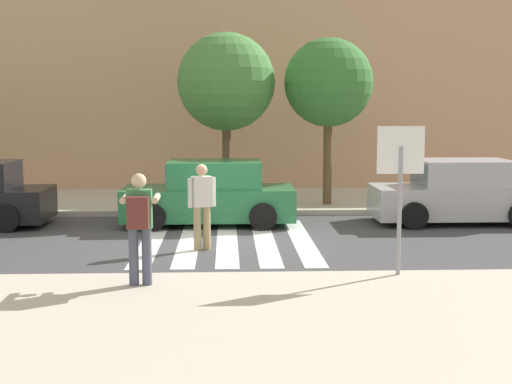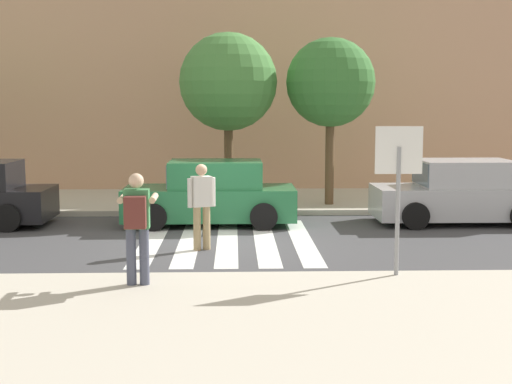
{
  "view_description": "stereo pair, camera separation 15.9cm",
  "coord_description": "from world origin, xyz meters",
  "px_view_note": "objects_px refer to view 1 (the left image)",
  "views": [
    {
      "loc": [
        -0.01,
        -14.74,
        2.92
      ],
      "look_at": [
        0.6,
        -0.2,
        1.1
      ],
      "focal_mm": 50.0,
      "sensor_mm": 36.0,
      "label": 1
    },
    {
      "loc": [
        0.15,
        -14.75,
        2.92
      ],
      "look_at": [
        0.6,
        -0.2,
        1.1
      ],
      "focal_mm": 50.0,
      "sensor_mm": 36.0,
      "label": 2
    }
  ],
  "objects_px": {
    "photographer_with_backpack": "(139,219)",
    "parked_car_green": "(210,195)",
    "parked_car_silver": "(459,193)",
    "stop_sign": "(400,167)",
    "street_tree_center": "(226,82)",
    "pedestrian_crossing": "(202,202)",
    "street_tree_east": "(328,83)"
  },
  "relations": [
    {
      "from": "photographer_with_backpack",
      "to": "parked_car_green",
      "type": "height_order",
      "value": "photographer_with_backpack"
    },
    {
      "from": "parked_car_green",
      "to": "parked_car_silver",
      "type": "relative_size",
      "value": 1.0
    },
    {
      "from": "stop_sign",
      "to": "photographer_with_backpack",
      "type": "distance_m",
      "value": 4.22
    },
    {
      "from": "stop_sign",
      "to": "parked_car_silver",
      "type": "height_order",
      "value": "stop_sign"
    },
    {
      "from": "stop_sign",
      "to": "street_tree_center",
      "type": "xyz_separation_m",
      "value": [
        -2.78,
        8.27,
        1.59
      ]
    },
    {
      "from": "photographer_with_backpack",
      "to": "street_tree_center",
      "type": "distance_m",
      "value": 9.2
    },
    {
      "from": "photographer_with_backpack",
      "to": "parked_car_green",
      "type": "xyz_separation_m",
      "value": [
        0.94,
        6.3,
        -0.44
      ]
    },
    {
      "from": "photographer_with_backpack",
      "to": "stop_sign",
      "type": "bearing_deg",
      "value": 7.35
    },
    {
      "from": "photographer_with_backpack",
      "to": "street_tree_center",
      "type": "xyz_separation_m",
      "value": [
        1.33,
        8.8,
        2.31
      ]
    },
    {
      "from": "pedestrian_crossing",
      "to": "street_tree_center",
      "type": "relative_size",
      "value": 0.37
    },
    {
      "from": "stop_sign",
      "to": "photographer_with_backpack",
      "type": "bearing_deg",
      "value": -172.65
    },
    {
      "from": "stop_sign",
      "to": "parked_car_green",
      "type": "height_order",
      "value": "stop_sign"
    },
    {
      "from": "parked_car_silver",
      "to": "street_tree_center",
      "type": "xyz_separation_m",
      "value": [
        -5.67,
        2.5,
        2.75
      ]
    },
    {
      "from": "stop_sign",
      "to": "parked_car_silver",
      "type": "distance_m",
      "value": 6.56
    },
    {
      "from": "street_tree_east",
      "to": "parked_car_green",
      "type": "bearing_deg",
      "value": -142.73
    },
    {
      "from": "photographer_with_backpack",
      "to": "parked_car_silver",
      "type": "bearing_deg",
      "value": 41.98
    },
    {
      "from": "parked_car_green",
      "to": "parked_car_silver",
      "type": "distance_m",
      "value": 6.07
    },
    {
      "from": "photographer_with_backpack",
      "to": "street_tree_east",
      "type": "xyz_separation_m",
      "value": [
        4.12,
        8.72,
        2.29
      ]
    },
    {
      "from": "parked_car_green",
      "to": "street_tree_east",
      "type": "xyz_separation_m",
      "value": [
        3.18,
        2.42,
        2.73
      ]
    },
    {
      "from": "parked_car_green",
      "to": "street_tree_east",
      "type": "height_order",
      "value": "street_tree_east"
    },
    {
      "from": "street_tree_center",
      "to": "street_tree_east",
      "type": "bearing_deg",
      "value": -1.62
    },
    {
      "from": "street_tree_east",
      "to": "photographer_with_backpack",
      "type": "bearing_deg",
      "value": -115.26
    },
    {
      "from": "photographer_with_backpack",
      "to": "parked_car_silver",
      "type": "xyz_separation_m",
      "value": [
        7.0,
        6.3,
        -0.44
      ]
    },
    {
      "from": "stop_sign",
      "to": "street_tree_east",
      "type": "bearing_deg",
      "value": 90.02
    },
    {
      "from": "stop_sign",
      "to": "street_tree_center",
      "type": "height_order",
      "value": "street_tree_center"
    },
    {
      "from": "stop_sign",
      "to": "street_tree_east",
      "type": "relative_size",
      "value": 0.53
    },
    {
      "from": "street_tree_east",
      "to": "street_tree_center",
      "type": "bearing_deg",
      "value": 178.38
    },
    {
      "from": "stop_sign",
      "to": "pedestrian_crossing",
      "type": "xyz_separation_m",
      "value": [
        -3.28,
        2.76,
        -0.92
      ]
    },
    {
      "from": "parked_car_green",
      "to": "parked_car_silver",
      "type": "height_order",
      "value": "same"
    },
    {
      "from": "pedestrian_crossing",
      "to": "street_tree_center",
      "type": "distance_m",
      "value": 6.07
    },
    {
      "from": "pedestrian_crossing",
      "to": "parked_car_green",
      "type": "xyz_separation_m",
      "value": [
        0.1,
        3.01,
        -0.25
      ]
    },
    {
      "from": "parked_car_silver",
      "to": "street_tree_center",
      "type": "distance_m",
      "value": 6.78
    }
  ]
}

